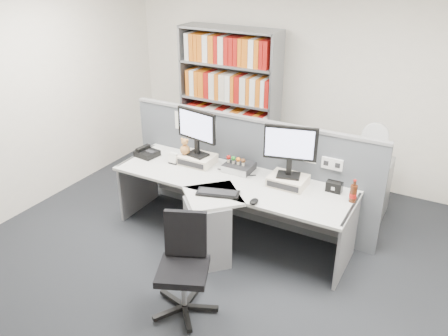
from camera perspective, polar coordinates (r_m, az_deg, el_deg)
The scene contains 21 objects.
ground at distance 4.68m, azimuth -3.94°, elevation -13.31°, with size 5.50×5.50×0.00m, color #292B30.
room_shell at distance 3.81m, azimuth -4.75°, elevation 8.11°, with size 5.04×5.54×2.72m.
partition at distance 5.25m, azimuth 3.20°, elevation -0.20°, with size 3.00×0.08×1.27m.
desk at distance 4.83m, azimuth -0.31°, elevation -5.21°, with size 2.60×1.20×0.72m.
monitor_riser_left at distance 5.21m, azimuth -3.34°, elevation 1.09°, with size 0.38×0.31×0.10m.
monitor_riser_right at distance 4.78m, azimuth 7.95°, elevation -1.57°, with size 0.38×0.31×0.10m.
monitor_left at distance 5.07m, azimuth -3.43°, elevation 4.87°, with size 0.52×0.21×0.53m.
monitor_right at distance 4.62m, azimuth 8.24°, elevation 2.58°, with size 0.53×0.22×0.55m.
desktop_pc at distance 5.04m, azimuth 1.85°, elevation 0.10°, with size 0.30×0.27×0.08m.
figurines at distance 5.00m, azimuth 1.47°, elevation 1.05°, with size 0.23×0.05×0.09m.
keyboard at distance 4.57m, azimuth -0.75°, elevation -3.12°, with size 0.46×0.28×0.03m.
mouse at distance 4.41m, azimuth 3.75°, elevation -4.18°, with size 0.08×0.12×0.05m, color black.
desk_phone at distance 5.48m, azimuth -9.57°, elevation 1.87°, with size 0.27×0.25×0.10m.
desk_calendar at distance 5.23m, azimuth -6.29°, elevation 1.11°, with size 0.11×0.08×0.13m.
plush_toy at distance 5.20m, azimuth -4.88°, elevation 2.55°, with size 0.11×0.11×0.20m.
speaker at distance 4.74m, azimuth 13.54°, elevation -2.28°, with size 0.16×0.09×0.11m, color black.
cola_bottle at distance 4.58m, azimuth 15.76°, elevation -3.07°, with size 0.07×0.07×0.24m.
shelving_unit at distance 6.50m, azimuth 0.67°, elevation 8.13°, with size 1.41×0.40×2.00m.
filing_cabinet at distance 5.71m, azimuth 17.34°, elevation -2.54°, with size 0.45×0.61×0.70m.
desk_fan at distance 5.44m, azimuth 18.23°, elevation 3.55°, with size 0.29×0.17×0.49m.
office_chair at distance 4.07m, azimuth -4.97°, elevation -11.55°, with size 0.59×0.59×0.89m.
Camera 1 is at (2.02, -3.03, 2.94)m, focal length 36.79 mm.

